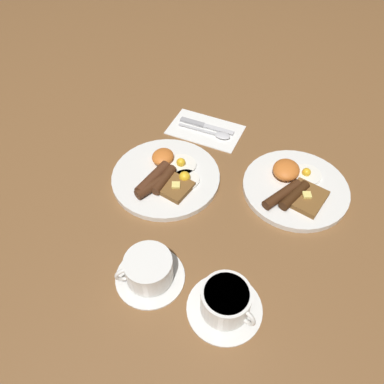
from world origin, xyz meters
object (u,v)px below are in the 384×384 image
knife (204,125)px  spoon (217,134)px  breakfast_plate_near (166,176)px  teacup_near (149,270)px  breakfast_plate_far (295,187)px  teacup_far (226,302)px

knife → spoon: 0.06m
breakfast_plate_near → knife: (-0.24, 0.02, -0.01)m
breakfast_plate_near → teacup_near: size_ratio=1.90×
breakfast_plate_far → spoon: bearing=-117.7°
knife → teacup_far: bearing=-63.3°
knife → spoon: bearing=-24.7°
breakfast_plate_near → knife: bearing=175.1°
breakfast_plate_near → breakfast_plate_far: size_ratio=1.05×
breakfast_plate_near → knife: breakfast_plate_near is taller
breakfast_plate_near → teacup_far: teacup_far is taller
breakfast_plate_near → spoon: breakfast_plate_near is taller
spoon → breakfast_plate_near: bearing=-106.0°
breakfast_plate_far → teacup_near: bearing=-34.4°
teacup_far → breakfast_plate_near: bearing=-139.0°
knife → teacup_near: bearing=-80.3°
breakfast_plate_far → teacup_far: (0.36, -0.07, 0.02)m
breakfast_plate_far → teacup_far: 0.37m
knife → spoon: spoon is taller
teacup_near → teacup_far: bearing=86.1°
breakfast_plate_far → spoon: size_ratio=1.65×
teacup_near → teacup_far: size_ratio=0.97×
breakfast_plate_far → knife: size_ratio=1.57×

